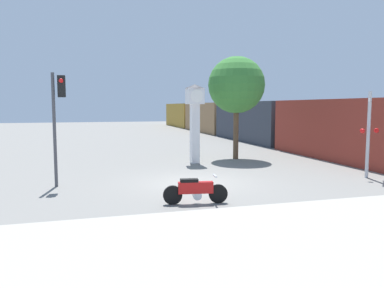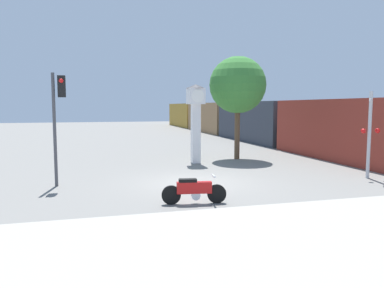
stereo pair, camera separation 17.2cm
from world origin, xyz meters
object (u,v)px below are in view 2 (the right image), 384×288
object	(u,v)px
motorcycle	(194,190)
street_tree	(238,85)
clock_tower	(196,111)
railroad_crossing_signal	(370,131)
freight_train	(231,119)
traffic_light	(58,109)

from	to	relation	value
motorcycle	street_tree	world-z (taller)	street_tree
clock_tower	railroad_crossing_signal	world-z (taller)	clock_tower
railroad_crossing_signal	street_tree	xyz separation A→B (m)	(-3.14, 6.82, 2.20)
freight_train	street_tree	size ratio (longest dim) A/B	8.33
clock_tower	freight_train	bearing A→B (deg)	63.36
motorcycle	traffic_light	distance (m)	6.20
freight_train	traffic_light	size ratio (longest dim) A/B	11.41
traffic_light	street_tree	size ratio (longest dim) A/B	0.73
motorcycle	railroad_crossing_signal	distance (m)	8.59
street_tree	clock_tower	bearing A→B (deg)	-162.38
traffic_light	freight_train	bearing A→B (deg)	54.71
street_tree	railroad_crossing_signal	bearing A→B (deg)	-65.28
traffic_light	street_tree	world-z (taller)	street_tree
traffic_light	street_tree	bearing A→B (deg)	28.90
railroad_crossing_signal	street_tree	size ratio (longest dim) A/B	0.62
clock_tower	street_tree	bearing A→B (deg)	17.62
traffic_light	railroad_crossing_signal	world-z (taller)	traffic_light
motorcycle	freight_train	distance (m)	27.46
railroad_crossing_signal	traffic_light	bearing A→B (deg)	172.02
traffic_light	railroad_crossing_signal	size ratio (longest dim) A/B	1.17
street_tree	motorcycle	bearing A→B (deg)	-119.41
clock_tower	street_tree	xyz separation A→B (m)	(2.70, 0.86, 1.43)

